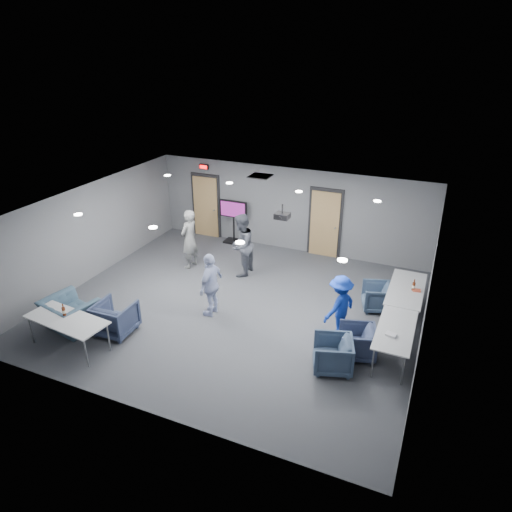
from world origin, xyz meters
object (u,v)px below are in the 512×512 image
at_px(chair_right_a, 378,297).
at_px(bottle_right, 414,286).
at_px(person_d, 340,306).
at_px(chair_front_b, 70,314).
at_px(person_b, 241,245).
at_px(chair_right_b, 357,342).
at_px(tv_stand, 234,219).
at_px(chair_right_c, 333,354).
at_px(table_right_a, 406,290).
at_px(bottle_front, 64,311).
at_px(chair_front_a, 115,318).
at_px(projector, 282,216).
at_px(table_right_b, 395,331).
at_px(person_c, 211,284).
at_px(person_a, 189,239).
at_px(table_front_left, 67,321).

distance_m(chair_right_a, bottle_right, 0.95).
bearing_deg(person_d, chair_front_b, -43.48).
bearing_deg(person_b, chair_front_b, -32.13).
xyz_separation_m(chair_right_b, tv_stand, (-5.13, 4.55, 0.49)).
bearing_deg(chair_right_c, table_right_a, 141.12).
height_order(chair_right_b, chair_front_b, chair_front_b).
xyz_separation_m(chair_front_b, bottle_front, (0.40, -0.51, 0.46)).
relative_size(chair_right_b, bottle_right, 2.57).
height_order(chair_front_b, tv_stand, tv_stand).
bearing_deg(chair_front_b, chair_right_a, -138.90).
relative_size(bottle_right, tv_stand, 0.20).
xyz_separation_m(chair_front_a, projector, (3.04, 2.79, 2.01)).
height_order(chair_right_c, table_right_b, table_right_b).
height_order(person_c, chair_right_a, person_c).
height_order(person_a, person_d, person_a).
height_order(chair_right_a, chair_right_c, chair_right_c).
relative_size(chair_right_a, table_front_left, 0.39).
bearing_deg(chair_front_b, tv_stand, -90.66).
relative_size(table_front_left, bottle_front, 6.67).
bearing_deg(chair_right_a, table_right_b, 2.43).
distance_m(chair_front_a, table_front_left, 1.07).
bearing_deg(chair_right_c, chair_front_b, -98.37).
height_order(chair_front_b, table_front_left, chair_front_b).
bearing_deg(table_front_left, chair_right_c, 21.46).
bearing_deg(chair_right_a, bottle_right, 71.57).
relative_size(person_b, bottle_front, 6.30).
bearing_deg(table_right_b, projector, 68.05).
relative_size(chair_right_c, bottle_right, 2.68).
distance_m(person_b, bottle_right, 4.80).
bearing_deg(person_d, person_a, -83.43).
bearing_deg(person_a, chair_right_b, 74.37).
distance_m(table_right_a, table_right_b, 1.90).
xyz_separation_m(chair_front_a, bottle_front, (-0.71, -0.77, 0.44)).
bearing_deg(bottle_right, chair_front_a, -151.13).
height_order(chair_right_c, projector, projector).
distance_m(chair_right_b, bottle_front, 6.42).
height_order(chair_front_a, bottle_right, bottle_right).
height_order(person_a, tv_stand, person_a).
bearing_deg(table_right_a, bottle_front, 122.02).
bearing_deg(bottle_right, chair_right_a, 178.15).
bearing_deg(table_right_a, chair_right_b, 161.18).
bearing_deg(projector, chair_front_a, -136.27).
distance_m(person_d, chair_right_c, 1.38).
relative_size(chair_right_b, chair_right_c, 0.96).
height_order(person_c, projector, projector).
bearing_deg(chair_right_b, person_b, -139.52).
distance_m(chair_right_c, tv_stand, 7.06).
distance_m(person_d, chair_right_a, 1.63).
xyz_separation_m(chair_right_a, chair_front_a, (-5.42, -3.46, 0.05)).
bearing_deg(person_c, projector, 132.27).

